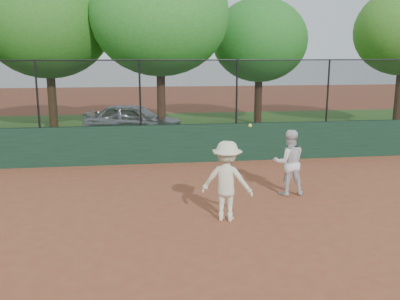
{
  "coord_description": "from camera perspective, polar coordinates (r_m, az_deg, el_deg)",
  "views": [
    {
      "loc": [
        -0.6,
        -7.67,
        3.35
      ],
      "look_at": [
        0.8,
        2.2,
        1.2
      ],
      "focal_mm": 40.0,
      "sensor_mm": 36.0,
      "label": 1
    }
  ],
  "objects": [
    {
      "name": "ground",
      "position": [
        8.39,
        -3.36,
        -11.37
      ],
      "size": [
        80.0,
        80.0,
        0.0
      ],
      "primitive_type": "plane",
      "color": "brown",
      "rests_on": "ground"
    },
    {
      "name": "back_wall",
      "position": [
        13.96,
        -5.45,
        0.75
      ],
      "size": [
        26.0,
        0.2,
        1.2
      ],
      "primitive_type": "cube",
      "color": "#183623",
      "rests_on": "ground"
    },
    {
      "name": "grass_strip",
      "position": [
        19.96,
        -6.25,
        2.43
      ],
      "size": [
        36.0,
        12.0,
        0.01
      ],
      "primitive_type": "cube",
      "color": "#275219",
      "rests_on": "ground"
    },
    {
      "name": "parked_car",
      "position": [
        18.56,
        -8.53,
        3.79
      ],
      "size": [
        4.37,
        2.82,
        1.38
      ],
      "primitive_type": "imported",
      "rotation": [
        0.0,
        0.0,
        1.25
      ],
      "color": "#A9ACB2",
      "rests_on": "ground"
    },
    {
      "name": "player_second",
      "position": [
        10.93,
        11.3,
        -1.58
      ],
      "size": [
        0.81,
        0.65,
        1.6
      ],
      "primitive_type": "imported",
      "rotation": [
        0.0,
        0.0,
        3.08
      ],
      "color": "silver",
      "rests_on": "ground"
    },
    {
      "name": "player_main",
      "position": [
        9.09,
        3.46,
        -3.98
      ],
      "size": [
        1.22,
        0.99,
        2.03
      ],
      "color": "beige",
      "rests_on": "ground"
    },
    {
      "name": "fence_assembly",
      "position": [
        13.73,
        -5.71,
        7.45
      ],
      "size": [
        26.0,
        0.06,
        2.0
      ],
      "color": "black",
      "rests_on": "back_wall"
    },
    {
      "name": "tree_1",
      "position": [
        20.06,
        -19.0,
        15.08
      ],
      "size": [
        5.24,
        4.77,
        6.87
      ],
      "color": "#432E17",
      "rests_on": "ground"
    },
    {
      "name": "tree_2",
      "position": [
        18.45,
        -5.19,
        16.75
      ],
      "size": [
        5.53,
        5.02,
        7.24
      ],
      "color": "#492D1A",
      "rests_on": "ground"
    },
    {
      "name": "tree_3",
      "position": [
        21.59,
        7.65,
        13.73
      ],
      "size": [
        4.49,
        4.08,
        5.93
      ],
      "color": "#3A2313",
      "rests_on": "ground"
    }
  ]
}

